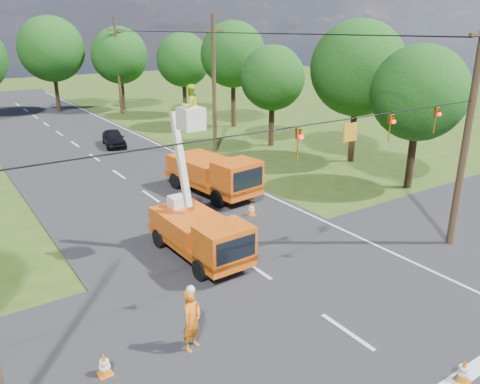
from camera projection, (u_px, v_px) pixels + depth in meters
ground at (119, 175)px, 30.29m from camera, size 140.00×140.00×0.00m
road_main at (119, 175)px, 30.29m from camera, size 12.00×100.00×0.06m
road_cross at (305, 303)px, 16.24m from camera, size 56.00×10.00×0.07m
edge_line at (195, 162)px, 33.25m from camera, size 0.12×90.00×0.02m
bucket_truck at (200, 224)px, 19.00m from camera, size 2.30×5.51×7.05m
second_truck at (214, 174)px, 26.44m from camera, size 3.10×6.54×2.36m
ground_worker at (192, 320)px, 13.65m from camera, size 0.86×0.76×1.99m
distant_car at (114, 138)px, 37.44m from camera, size 2.28×4.09×1.32m
traffic_cone_1 at (464, 371)px, 12.55m from camera, size 0.38×0.38×0.71m
traffic_cone_2 at (216, 227)px, 21.58m from camera, size 0.38×0.38×0.71m
traffic_cone_3 at (251, 209)px, 23.73m from camera, size 0.38×0.38×0.71m
traffic_cone_4 at (104, 365)px, 12.77m from camera, size 0.38×0.38×0.71m
traffic_cone_7 at (208, 167)px, 30.84m from camera, size 0.38×0.38×0.71m
pole_right_near at (468, 130)px, 19.03m from camera, size 1.80×0.30×10.00m
pole_right_mid at (214, 84)px, 34.64m from camera, size 1.80×0.30×10.00m
pole_right_far at (118, 66)px, 50.26m from camera, size 1.80×0.30×10.00m
signal_span at (364, 129)px, 15.45m from camera, size 18.00×0.29×1.07m
tree_right_a at (419, 93)px, 26.20m from camera, size 5.40×5.40×8.28m
tree_right_b at (358, 69)px, 31.39m from camera, size 6.40×6.40×9.65m
tree_right_c at (273, 78)px, 36.28m from camera, size 5.00×5.00×7.83m
tree_right_d at (233, 55)px, 42.91m from camera, size 6.00×6.00×9.70m
tree_right_e at (183, 60)px, 48.92m from camera, size 5.60×5.60×8.63m
tree_far_b at (51, 49)px, 50.69m from camera, size 7.00×7.00×10.32m
tree_far_c at (120, 56)px, 52.03m from camera, size 6.20×6.20×9.18m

